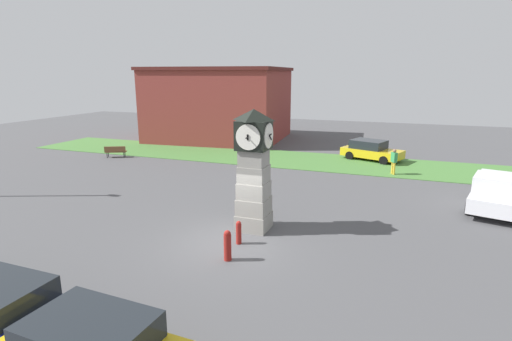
% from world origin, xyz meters
% --- Properties ---
extents(ground_plane, '(86.83, 86.83, 0.00)m').
position_xyz_m(ground_plane, '(0.00, 0.00, 0.00)').
color(ground_plane, '#4C4C4F').
extents(clock_tower, '(1.63, 1.64, 5.05)m').
position_xyz_m(clock_tower, '(0.40, 1.82, 2.55)').
color(clock_tower, gray).
rests_on(clock_tower, ground_plane).
extents(bollard_near_tower, '(0.21, 0.21, 0.93)m').
position_xyz_m(bollard_near_tower, '(0.39, 0.18, 0.47)').
color(bollard_near_tower, maroon).
rests_on(bollard_near_tower, ground_plane).
extents(bollard_mid_row, '(0.27, 0.27, 1.12)m').
position_xyz_m(bollard_mid_row, '(0.57, -1.25, 0.57)').
color(bollard_mid_row, maroon).
rests_on(bollard_mid_row, ground_plane).
extents(car_near_tower, '(4.42, 2.07, 1.47)m').
position_xyz_m(car_near_tower, '(-2.80, -7.06, 0.75)').
color(car_near_tower, navy).
rests_on(car_near_tower, ground_plane).
extents(car_far_lot, '(4.78, 3.38, 1.51)m').
position_xyz_m(car_far_lot, '(3.85, 17.87, 0.77)').
color(car_far_lot, gold).
rests_on(car_far_lot, ground_plane).
extents(pickup_truck, '(3.28, 5.63, 1.85)m').
position_xyz_m(pickup_truck, '(10.52, 8.20, 0.93)').
color(pickup_truck, silver).
rests_on(pickup_truck, ground_plane).
extents(bench, '(1.67, 1.19, 0.90)m').
position_xyz_m(bench, '(-14.99, 11.93, 0.52)').
color(bench, brown).
rests_on(bench, ground_plane).
extents(pedestrian_near_bench, '(0.43, 0.46, 1.71)m').
position_xyz_m(pedestrian_near_bench, '(5.62, 13.62, 0.98)').
color(pedestrian_near_bench, gold).
rests_on(pedestrian_near_bench, ground_plane).
extents(warehouse_blue_far, '(13.41, 11.99, 7.00)m').
position_xyz_m(warehouse_blue_far, '(-11.29, 23.42, 3.51)').
color(warehouse_blue_far, maroon).
rests_on(warehouse_blue_far, ground_plane).
extents(grass_verge_far, '(52.10, 6.26, 0.04)m').
position_xyz_m(grass_verge_far, '(1.71, 15.92, 0.02)').
color(grass_verge_far, '#477A38').
rests_on(grass_verge_far, ground_plane).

